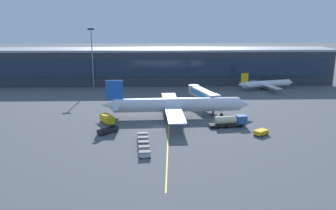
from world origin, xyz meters
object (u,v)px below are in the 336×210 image
baggage_cart_0 (145,154)px  commuter_jet_far (266,84)px  belt_loader (108,130)px  baggage_cart_2 (144,144)px  baggage_cart_4 (143,135)px  baggage_cart_3 (143,140)px  lavatory_truck (107,118)px  main_airliner (176,105)px  pushback_tug (261,132)px  fuel_tanker (230,121)px  baggage_cart_1 (144,149)px

baggage_cart_0 → commuter_jet_far: (50.42, 73.46, 1.94)m
belt_loader → baggage_cart_2: (10.03, -10.69, -0.21)m
commuter_jet_far → baggage_cart_4: bearing=-130.3°
belt_loader → baggage_cart_4: belt_loader is taller
baggage_cart_2 → baggage_cart_3: bearing=94.4°
baggage_cart_2 → lavatory_truck: bearing=120.1°
baggage_cart_0 → baggage_cart_2: same height
baggage_cart_0 → commuter_jet_far: size_ratio=0.10×
baggage_cart_2 → commuter_jet_far: commuter_jet_far is taller
main_airliner → baggage_cart_0: 33.11m
main_airliner → pushback_tug: size_ratio=10.64×
main_airliner → pushback_tug: (21.66, -17.53, -3.21)m
fuel_tanker → baggage_cart_2: bearing=-147.9°
baggage_cart_1 → baggage_cart_2: 3.20m
baggage_cart_4 → fuel_tanker: bearing=19.6°
lavatory_truck → baggage_cart_2: bearing=-59.9°
baggage_cart_2 → baggage_cart_0: bearing=-85.6°
main_airliner → belt_loader: bearing=-142.7°
belt_loader → baggage_cart_2: bearing=-46.8°
baggage_cart_0 → baggage_cart_3: 9.60m
fuel_tanker → baggage_cart_0: size_ratio=3.99×
baggage_cart_2 → fuel_tanker: bearing=32.1°
baggage_cart_0 → baggage_cart_1: size_ratio=1.00×
fuel_tanker → lavatory_truck: 36.00m
fuel_tanker → lavatory_truck: bearing=172.3°
baggage_cart_4 → baggage_cart_3: bearing=-85.6°
fuel_tanker → baggage_cart_4: 26.16m
fuel_tanker → baggage_cart_3: bearing=-153.9°
belt_loader → baggage_cart_4: (9.54, -4.31, -0.21)m
pushback_tug → baggage_cart_4: bearing=-177.3°
baggage_cart_0 → belt_loader: bearing=121.7°
fuel_tanker → baggage_cart_2: (-24.14, -15.14, -0.96)m
main_airliner → baggage_cart_4: 21.60m
main_airliner → fuel_tanker: (14.91, -10.25, -2.31)m
belt_loader → pushback_tug: 41.02m
fuel_tanker → baggage_cart_3: fuel_tanker is taller
fuel_tanker → baggage_cart_0: fuel_tanker is taller
pushback_tug → baggage_cart_0: 33.57m
lavatory_truck → baggage_cart_0: bearing=-65.4°
main_airliner → baggage_cart_4: size_ratio=17.00×
pushback_tug → lavatory_truck: bearing=164.1°
baggage_cart_0 → commuter_jet_far: commuter_jet_far is taller
main_airliner → baggage_cart_4: bearing=-117.1°
belt_loader → baggage_cart_4: 10.47m
baggage_cart_3 → baggage_cart_4: 3.20m
baggage_cart_1 → baggage_cart_3: bearing=94.4°
baggage_cart_1 → baggage_cart_3: 6.40m
fuel_tanker → pushback_tug: fuel_tanker is taller
main_airliner → baggage_cart_2: (-9.23, -25.39, -3.28)m
main_airliner → pushback_tug: 28.04m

